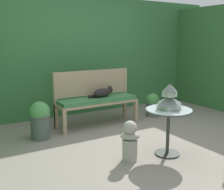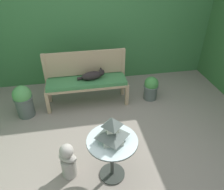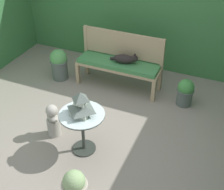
{
  "view_description": "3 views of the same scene",
  "coord_description": "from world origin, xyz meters",
  "px_view_note": "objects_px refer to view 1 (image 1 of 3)",
  "views": [
    {
      "loc": [
        -2.45,
        -3.03,
        1.49
      ],
      "look_at": [
        -0.17,
        0.73,
        0.62
      ],
      "focal_mm": 45.0,
      "sensor_mm": 36.0,
      "label": 1
    },
    {
      "loc": [
        -0.34,
        -2.16,
        2.42
      ],
      "look_at": [
        0.14,
        0.46,
        0.62
      ],
      "focal_mm": 35.0,
      "sensor_mm": 36.0,
      "label": 2
    },
    {
      "loc": [
        1.55,
        -3.1,
        3.08
      ],
      "look_at": [
        0.09,
        0.29,
        0.47
      ],
      "focal_mm": 50.0,
      "sensor_mm": 36.0,
      "label": 3
    }
  ],
  "objects_px": {
    "patio_table": "(168,119)",
    "potted_plant_patio_mid": "(153,104)",
    "potted_plant_table_far": "(40,119)",
    "garden_bust": "(130,141)",
    "pagoda_birdhouse": "(169,98)",
    "cat": "(103,93)",
    "garden_bench": "(98,102)"
  },
  "relations": [
    {
      "from": "cat",
      "to": "garden_bust",
      "type": "relative_size",
      "value": 0.95
    },
    {
      "from": "potted_plant_table_far",
      "to": "patio_table",
      "type": "bearing_deg",
      "value": -49.48
    },
    {
      "from": "garden_bust",
      "to": "potted_plant_patio_mid",
      "type": "relative_size",
      "value": 1.12
    },
    {
      "from": "garden_bust",
      "to": "potted_plant_table_far",
      "type": "distance_m",
      "value": 1.53
    },
    {
      "from": "patio_table",
      "to": "pagoda_birdhouse",
      "type": "xyz_separation_m",
      "value": [
        0.0,
        -0.0,
        0.27
      ]
    },
    {
      "from": "garden_bench",
      "to": "pagoda_birdhouse",
      "type": "distance_m",
      "value": 1.67
    },
    {
      "from": "patio_table",
      "to": "potted_plant_table_far",
      "type": "relative_size",
      "value": 1.07
    },
    {
      "from": "cat",
      "to": "garden_bust",
      "type": "distance_m",
      "value": 1.64
    },
    {
      "from": "cat",
      "to": "patio_table",
      "type": "relative_size",
      "value": 0.8
    },
    {
      "from": "potted_plant_table_far",
      "to": "pagoda_birdhouse",
      "type": "bearing_deg",
      "value": -49.48
    },
    {
      "from": "patio_table",
      "to": "cat",
      "type": "bearing_deg",
      "value": 91.7
    },
    {
      "from": "patio_table",
      "to": "potted_plant_patio_mid",
      "type": "bearing_deg",
      "value": 56.69
    },
    {
      "from": "garden_bench",
      "to": "potted_plant_table_far",
      "type": "xyz_separation_m",
      "value": [
        -1.08,
        -0.17,
        -0.11
      ]
    },
    {
      "from": "patio_table",
      "to": "garden_bust",
      "type": "relative_size",
      "value": 1.19
    },
    {
      "from": "garden_bench",
      "to": "cat",
      "type": "relative_size",
      "value": 2.96
    },
    {
      "from": "cat",
      "to": "pagoda_birdhouse",
      "type": "height_order",
      "value": "pagoda_birdhouse"
    },
    {
      "from": "potted_plant_patio_mid",
      "to": "garden_bench",
      "type": "bearing_deg",
      "value": 177.02
    },
    {
      "from": "potted_plant_table_far",
      "to": "potted_plant_patio_mid",
      "type": "height_order",
      "value": "potted_plant_table_far"
    },
    {
      "from": "pagoda_birdhouse",
      "to": "garden_bust",
      "type": "xyz_separation_m",
      "value": [
        -0.53,
        0.1,
        -0.5
      ]
    },
    {
      "from": "pagoda_birdhouse",
      "to": "potted_plant_patio_mid",
      "type": "height_order",
      "value": "pagoda_birdhouse"
    },
    {
      "from": "pagoda_birdhouse",
      "to": "potted_plant_table_far",
      "type": "bearing_deg",
      "value": 130.52
    },
    {
      "from": "potted_plant_table_far",
      "to": "garden_bust",
      "type": "bearing_deg",
      "value": -62.24
    },
    {
      "from": "cat",
      "to": "pagoda_birdhouse",
      "type": "xyz_separation_m",
      "value": [
        0.05,
        -1.64,
        0.18
      ]
    },
    {
      "from": "cat",
      "to": "potted_plant_table_far",
      "type": "relative_size",
      "value": 0.85
    },
    {
      "from": "cat",
      "to": "potted_plant_patio_mid",
      "type": "relative_size",
      "value": 1.07
    },
    {
      "from": "cat",
      "to": "pagoda_birdhouse",
      "type": "bearing_deg",
      "value": -98.62
    },
    {
      "from": "patio_table",
      "to": "pagoda_birdhouse",
      "type": "bearing_deg",
      "value": -90.0
    },
    {
      "from": "garden_bench",
      "to": "potted_plant_table_far",
      "type": "bearing_deg",
      "value": -171.2
    },
    {
      "from": "garden_bust",
      "to": "potted_plant_table_far",
      "type": "xyz_separation_m",
      "value": [
        -0.71,
        1.35,
        0.05
      ]
    },
    {
      "from": "garden_bust",
      "to": "potted_plant_patio_mid",
      "type": "bearing_deg",
      "value": 75.37
    },
    {
      "from": "patio_table",
      "to": "potted_plant_patio_mid",
      "type": "height_order",
      "value": "patio_table"
    },
    {
      "from": "garden_bench",
      "to": "potted_plant_table_far",
      "type": "relative_size",
      "value": 2.52
    }
  ]
}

